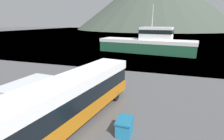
{
  "coord_description": "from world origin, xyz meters",
  "views": [
    {
      "loc": [
        3.71,
        -1.62,
        6.95
      ],
      "look_at": [
        -1.85,
        15.42,
        2.0
      ],
      "focal_mm": 28.0,
      "sensor_mm": 36.0,
      "label": 1
    }
  ],
  "objects_px": {
    "tour_bus": "(74,96)",
    "fishing_boat": "(148,43)",
    "storage_bin": "(125,127)",
    "delivery_van": "(33,91)"
  },
  "relations": [
    {
      "from": "tour_bus",
      "to": "storage_bin",
      "type": "bearing_deg",
      "value": 2.54
    },
    {
      "from": "storage_bin",
      "to": "delivery_van",
      "type": "bearing_deg",
      "value": 169.51
    },
    {
      "from": "tour_bus",
      "to": "storage_bin",
      "type": "relative_size",
      "value": 9.23
    },
    {
      "from": "tour_bus",
      "to": "fishing_boat",
      "type": "height_order",
      "value": "fishing_boat"
    },
    {
      "from": "delivery_van",
      "to": "storage_bin",
      "type": "height_order",
      "value": "delivery_van"
    },
    {
      "from": "fishing_boat",
      "to": "storage_bin",
      "type": "bearing_deg",
      "value": -167.81
    },
    {
      "from": "tour_bus",
      "to": "storage_bin",
      "type": "height_order",
      "value": "tour_bus"
    },
    {
      "from": "tour_bus",
      "to": "fishing_boat",
      "type": "bearing_deg",
      "value": 96.56
    },
    {
      "from": "delivery_van",
      "to": "fishing_boat",
      "type": "xyz_separation_m",
      "value": [
        5.99,
        29.91,
        1.03
      ]
    },
    {
      "from": "tour_bus",
      "to": "delivery_van",
      "type": "distance_m",
      "value": 4.84
    }
  ]
}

